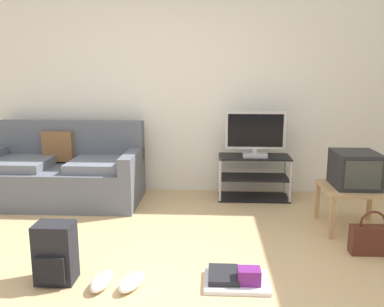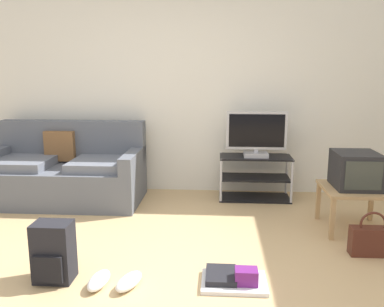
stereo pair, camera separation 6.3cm
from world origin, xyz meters
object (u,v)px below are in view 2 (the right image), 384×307
(crt_tv, at_px, (356,170))
(tv_stand, at_px, (255,177))
(side_table, at_px, (354,193))
(floor_tray, at_px, (233,279))
(backpack, at_px, (54,252))
(sneakers_pair, at_px, (114,281))
(couch, at_px, (66,172))
(flat_tv, at_px, (256,135))
(handbag, at_px, (372,240))

(crt_tv, bearing_deg, tv_stand, 133.73)
(side_table, distance_m, floor_tray, 1.65)
(floor_tray, bearing_deg, tv_stand, 81.06)
(backpack, bearing_deg, sneakers_pair, 19.07)
(side_table, bearing_deg, floor_tray, -136.57)
(couch, distance_m, flat_tv, 2.28)
(tv_stand, xyz_separation_m, handbag, (0.84, -1.48, -0.13))
(handbag, height_order, sneakers_pair, handbag)
(tv_stand, height_order, sneakers_pair, tv_stand)
(crt_tv, bearing_deg, couch, 167.28)
(tv_stand, distance_m, backpack, 2.61)
(side_table, distance_m, crt_tv, 0.22)
(couch, distance_m, tv_stand, 2.24)
(couch, height_order, crt_tv, couch)
(handbag, bearing_deg, backpack, -166.85)
(couch, xyz_separation_m, flat_tv, (2.22, 0.18, 0.45))
(flat_tv, relative_size, side_table, 1.18)
(side_table, bearing_deg, sneakers_pair, -149.17)
(crt_tv, distance_m, sneakers_pair, 2.42)
(couch, bearing_deg, handbag, -22.65)
(couch, relative_size, handbag, 4.69)
(couch, height_order, sneakers_pair, couch)
(tv_stand, relative_size, floor_tray, 1.80)
(sneakers_pair, bearing_deg, handbag, 17.78)
(tv_stand, bearing_deg, side_table, -46.78)
(crt_tv, xyz_separation_m, handbag, (-0.02, -0.58, -0.45))
(flat_tv, bearing_deg, couch, -175.40)
(side_table, xyz_separation_m, handbag, (-0.02, -0.57, -0.23))
(couch, relative_size, tv_stand, 2.12)
(flat_tv, distance_m, side_table, 1.31)
(tv_stand, bearing_deg, sneakers_pair, -118.75)
(couch, height_order, handbag, couch)
(tv_stand, bearing_deg, floor_tray, -98.94)
(flat_tv, height_order, backpack, flat_tv)
(crt_tv, relative_size, sneakers_pair, 1.11)
(backpack, bearing_deg, handbag, 40.77)
(couch, relative_size, sneakers_pair, 4.41)
(tv_stand, xyz_separation_m, floor_tray, (-0.32, -2.03, -0.22))
(tv_stand, bearing_deg, couch, -174.83)
(side_table, relative_size, backpack, 1.34)
(backpack, height_order, handbag, backpack)
(couch, height_order, flat_tv, flat_tv)
(couch, distance_m, side_table, 3.16)
(crt_tv, height_order, backpack, crt_tv)
(tv_stand, height_order, backpack, tv_stand)
(flat_tv, distance_m, backpack, 2.66)
(side_table, relative_size, floor_tray, 1.27)
(sneakers_pair, bearing_deg, tv_stand, 61.25)
(flat_tv, distance_m, handbag, 1.80)
(flat_tv, bearing_deg, side_table, -46.07)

